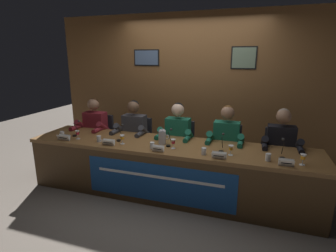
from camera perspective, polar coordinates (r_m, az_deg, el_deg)
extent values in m
plane|color=#70665B|center=(3.90, 0.00, -13.98)|extent=(12.00, 12.00, 0.00)
cube|color=brown|center=(4.80, 5.29, 7.79)|extent=(5.12, 0.12, 2.60)
cube|color=black|center=(4.96, -4.61, 14.39)|extent=(0.48, 0.02, 0.29)
cube|color=slate|center=(4.95, -4.66, 14.39)|extent=(0.44, 0.01, 0.25)
cube|color=black|center=(4.58, 15.94, 13.87)|extent=(0.40, 0.02, 0.36)
cube|color=slate|center=(4.57, 15.93, 13.87)|extent=(0.36, 0.01, 0.32)
cube|color=brown|center=(3.62, 0.00, -4.22)|extent=(3.92, 0.82, 0.05)
cube|color=#4C341B|center=(3.41, -2.12, -12.01)|extent=(3.86, 0.04, 0.67)
cube|color=#4C341B|center=(4.67, -22.96, -5.71)|extent=(0.08, 0.74, 0.67)
cube|color=#4C341B|center=(3.69, 30.18, -12.02)|extent=(0.08, 0.74, 0.67)
cube|color=#19478C|center=(3.39, -2.25, -12.17)|extent=(1.94, 0.01, 0.50)
cube|color=white|center=(3.35, -2.30, -10.87)|extent=(1.65, 0.00, 0.04)
cylinder|color=black|center=(4.89, -14.50, -8.13)|extent=(0.44, 0.44, 0.02)
cylinder|color=black|center=(4.82, -14.66, -5.86)|extent=(0.05, 0.05, 0.39)
cube|color=#232328|center=(4.75, -14.82, -3.49)|extent=(0.44, 0.44, 0.03)
cube|color=#232328|center=(4.85, -13.72, -0.16)|extent=(0.40, 0.05, 0.44)
cylinder|color=black|center=(4.61, -18.07, -7.05)|extent=(0.10, 0.10, 0.44)
cylinder|color=black|center=(4.49, -15.99, -7.43)|extent=(0.10, 0.10, 0.44)
cylinder|color=black|center=(4.63, -17.25, -3.30)|extent=(0.13, 0.34, 0.13)
cylinder|color=black|center=(4.52, -15.17, -3.58)|extent=(0.13, 0.34, 0.13)
cube|color=maroon|center=(4.64, -15.26, -0.02)|extent=(0.36, 0.20, 0.48)
sphere|color=#8E664C|center=(4.55, -15.71, 4.50)|extent=(0.19, 0.19, 0.19)
sphere|color=#331E0F|center=(4.56, -15.62, 4.71)|extent=(0.17, 0.17, 0.17)
cylinder|color=maroon|center=(4.68, -18.10, 0.13)|extent=(0.09, 0.30, 0.25)
cylinder|color=maroon|center=(4.45, -13.72, -0.29)|extent=(0.09, 0.30, 0.25)
cylinder|color=maroon|center=(4.55, -19.27, -0.35)|extent=(0.07, 0.24, 0.07)
cylinder|color=maroon|center=(4.32, -14.83, -0.81)|extent=(0.07, 0.24, 0.07)
cube|color=white|center=(4.02, -21.60, -2.37)|extent=(0.19, 0.03, 0.08)
cube|color=white|center=(4.04, -21.30, -2.24)|extent=(0.19, 0.03, 0.08)
cube|color=black|center=(4.01, -21.63, -2.38)|extent=(0.14, 0.01, 0.01)
cylinder|color=white|center=(4.04, -18.72, -2.59)|extent=(0.06, 0.06, 0.00)
cylinder|color=white|center=(4.03, -18.75, -2.19)|extent=(0.01, 0.01, 0.05)
cone|color=white|center=(4.01, -18.82, -1.37)|extent=(0.06, 0.06, 0.06)
cylinder|color=#B21E2D|center=(4.01, -18.81, -1.45)|extent=(0.04, 0.04, 0.04)
cylinder|color=silver|center=(4.19, -21.73, -1.65)|extent=(0.06, 0.06, 0.08)
cylinder|color=silver|center=(4.20, -21.71, -1.88)|extent=(0.05, 0.05, 0.05)
cylinder|color=black|center=(4.18, -19.38, -1.96)|extent=(0.06, 0.06, 0.02)
cylinder|color=black|center=(4.20, -18.98, -0.42)|extent=(0.01, 0.13, 0.18)
sphere|color=#2D2D2D|center=(4.23, -18.57, 0.97)|extent=(0.03, 0.03, 0.03)
cylinder|color=black|center=(4.56, -6.71, -9.46)|extent=(0.44, 0.44, 0.02)
cylinder|color=black|center=(4.48, -6.79, -7.04)|extent=(0.05, 0.05, 0.39)
cube|color=#232328|center=(4.41, -6.87, -4.51)|extent=(0.44, 0.44, 0.03)
cube|color=#232328|center=(4.51, -5.89, -0.91)|extent=(0.40, 0.05, 0.44)
cylinder|color=black|center=(4.24, -10.05, -8.46)|extent=(0.10, 0.10, 0.44)
cylinder|color=black|center=(4.15, -7.58, -8.85)|extent=(0.10, 0.10, 0.44)
cylinder|color=black|center=(4.26, -9.26, -4.36)|extent=(0.13, 0.34, 0.13)
cylinder|color=black|center=(4.18, -6.81, -4.67)|extent=(0.13, 0.34, 0.13)
cube|color=#38383D|center=(4.29, -7.16, -0.79)|extent=(0.36, 0.20, 0.48)
sphere|color=brown|center=(4.19, -7.44, 4.09)|extent=(0.19, 0.19, 0.19)
sphere|color=black|center=(4.20, -7.36, 4.33)|extent=(0.17, 0.17, 0.17)
cylinder|color=#38383D|center=(4.30, -10.27, -0.62)|extent=(0.09, 0.30, 0.25)
cylinder|color=#38383D|center=(4.12, -5.12, -1.12)|extent=(0.09, 0.30, 0.25)
cylinder|color=#38383D|center=(4.16, -11.32, -1.18)|extent=(0.07, 0.24, 0.07)
cylinder|color=#38383D|center=(3.98, -6.03, -1.71)|extent=(0.07, 0.24, 0.07)
cube|color=white|center=(3.62, -12.80, -3.51)|extent=(0.18, 0.03, 0.08)
cube|color=white|center=(3.64, -12.53, -3.35)|extent=(0.18, 0.03, 0.08)
cube|color=black|center=(3.61, -12.83, -3.52)|extent=(0.12, 0.01, 0.01)
cylinder|color=white|center=(3.66, -9.73, -3.76)|extent=(0.06, 0.06, 0.00)
cylinder|color=white|center=(3.65, -9.75, -3.32)|extent=(0.01, 0.01, 0.05)
cone|color=white|center=(3.63, -9.79, -2.42)|extent=(0.06, 0.06, 0.06)
cylinder|color=orange|center=(3.63, -9.78, -2.52)|extent=(0.04, 0.04, 0.04)
cylinder|color=silver|center=(3.81, -14.59, -2.67)|extent=(0.06, 0.06, 0.08)
cylinder|color=silver|center=(3.81, -14.58, -2.91)|extent=(0.05, 0.05, 0.05)
cylinder|color=black|center=(3.79, -10.54, -3.04)|extent=(0.06, 0.06, 0.02)
cylinder|color=black|center=(3.81, -10.15, -1.34)|extent=(0.01, 0.13, 0.18)
sphere|color=#2D2D2D|center=(3.84, -9.77, 0.20)|extent=(0.03, 0.03, 0.03)
cylinder|color=black|center=(4.33, 2.17, -10.75)|extent=(0.44, 0.44, 0.02)
cylinder|color=black|center=(4.24, 2.20, -8.22)|extent=(0.05, 0.05, 0.39)
cube|color=#232328|center=(4.17, 2.22, -5.57)|extent=(0.44, 0.44, 0.03)
cube|color=#232328|center=(4.28, 3.00, -1.73)|extent=(0.40, 0.05, 0.44)
cylinder|color=black|center=(3.96, -0.64, -9.88)|extent=(0.10, 0.10, 0.44)
cylinder|color=black|center=(3.91, 2.17, -10.26)|extent=(0.10, 0.10, 0.44)
cylinder|color=black|center=(3.99, 0.05, -5.48)|extent=(0.13, 0.34, 0.13)
cylinder|color=black|center=(3.94, 2.82, -5.79)|extent=(0.13, 0.34, 0.13)
cube|color=#196047|center=(4.04, 2.15, -1.65)|extent=(0.36, 0.20, 0.48)
sphere|color=beige|center=(3.94, 2.12, 3.52)|extent=(0.19, 0.19, 0.19)
sphere|color=black|center=(3.95, 2.18, 3.77)|extent=(0.17, 0.17, 0.17)
cylinder|color=#196047|center=(4.01, -1.13, -1.49)|extent=(0.09, 0.30, 0.25)
cylinder|color=#196047|center=(3.89, 4.71, -2.03)|extent=(0.09, 0.30, 0.25)
cylinder|color=#196047|center=(3.86, -1.92, -2.12)|extent=(0.07, 0.24, 0.07)
cylinder|color=#196047|center=(3.75, 4.13, -2.70)|extent=(0.07, 0.24, 0.07)
cube|color=white|center=(3.29, -2.29, -4.96)|extent=(0.15, 0.03, 0.08)
cube|color=white|center=(3.32, -2.08, -4.77)|extent=(0.15, 0.03, 0.08)
cube|color=black|center=(3.29, -2.31, -4.98)|extent=(0.11, 0.01, 0.01)
cylinder|color=white|center=(3.43, 1.13, -4.80)|extent=(0.06, 0.06, 0.00)
cylinder|color=white|center=(3.42, 1.13, -4.33)|extent=(0.01, 0.01, 0.05)
cone|color=white|center=(3.40, 1.14, -3.37)|extent=(0.06, 0.06, 0.06)
cylinder|color=#B21E2D|center=(3.40, 1.14, -3.48)|extent=(0.04, 0.04, 0.04)
cylinder|color=silver|center=(3.42, -3.41, -4.18)|extent=(0.06, 0.06, 0.08)
cylinder|color=silver|center=(3.42, -3.40, -4.45)|extent=(0.05, 0.05, 0.05)
cylinder|color=black|center=(3.50, 0.05, -4.27)|extent=(0.06, 0.06, 0.02)
cylinder|color=black|center=(3.52, 0.38, -2.41)|extent=(0.01, 0.13, 0.18)
sphere|color=#2D2D2D|center=(3.56, 0.69, -0.74)|extent=(0.03, 0.03, 0.03)
cylinder|color=black|center=(4.21, 11.88, -11.86)|extent=(0.44, 0.44, 0.02)
cylinder|color=black|center=(4.12, 12.03, -9.28)|extent=(0.05, 0.05, 0.39)
cube|color=#232328|center=(4.04, 12.19, -6.56)|extent=(0.44, 0.44, 0.03)
cube|color=#232328|center=(4.15, 12.68, -2.57)|extent=(0.40, 0.05, 0.44)
cylinder|color=black|center=(3.81, 9.90, -11.16)|extent=(0.10, 0.10, 0.44)
cylinder|color=black|center=(3.79, 12.94, -11.45)|extent=(0.10, 0.10, 0.44)
cylinder|color=black|center=(3.84, 10.42, -6.56)|extent=(0.13, 0.34, 0.13)
cylinder|color=black|center=(3.82, 13.40, -6.83)|extent=(0.13, 0.34, 0.13)
cube|color=#196047|center=(3.91, 12.38, -2.54)|extent=(0.36, 0.20, 0.48)
sphere|color=#8E664C|center=(3.80, 12.65, 2.78)|extent=(0.19, 0.19, 0.19)
sphere|color=#593819|center=(3.81, 12.69, 3.04)|extent=(0.17, 0.17, 0.17)
cylinder|color=#196047|center=(3.84, 9.12, -2.41)|extent=(0.09, 0.30, 0.25)
cylinder|color=#196047|center=(3.80, 15.38, -2.94)|extent=(0.09, 0.30, 0.25)
cylinder|color=#196047|center=(3.69, 8.71, -3.11)|extent=(0.07, 0.24, 0.07)
cylinder|color=#196047|center=(3.65, 15.23, -3.67)|extent=(0.07, 0.24, 0.07)
cube|color=white|center=(3.12, 10.83, -6.33)|extent=(0.17, 0.03, 0.08)
cube|color=white|center=(3.15, 10.91, -6.12)|extent=(0.17, 0.03, 0.08)
cube|color=black|center=(3.12, 10.82, -6.35)|extent=(0.12, 0.01, 0.01)
cylinder|color=white|center=(3.29, 13.24, -6.07)|extent=(0.06, 0.06, 0.00)
cylinder|color=white|center=(3.28, 13.27, -5.58)|extent=(0.01, 0.01, 0.05)
cone|color=white|center=(3.26, 13.33, -4.59)|extent=(0.06, 0.06, 0.06)
cylinder|color=orange|center=(3.26, 13.33, -4.70)|extent=(0.04, 0.04, 0.04)
cylinder|color=silver|center=(3.24, 7.69, -5.37)|extent=(0.06, 0.06, 0.08)
cylinder|color=silver|center=(3.24, 7.68, -5.66)|extent=(0.05, 0.05, 0.05)
cylinder|color=black|center=(3.36, 11.32, -5.40)|extent=(0.06, 0.06, 0.02)
cylinder|color=black|center=(3.38, 11.54, -3.46)|extent=(0.01, 0.13, 0.18)
sphere|color=#2D2D2D|center=(3.42, 11.75, -1.71)|extent=(0.03, 0.03, 0.03)
cylinder|color=black|center=(4.21, 21.94, -12.65)|extent=(0.44, 0.44, 0.02)
cylinder|color=black|center=(4.12, 22.22, -10.09)|extent=(0.05, 0.05, 0.39)
cube|color=#232328|center=(4.04, 22.51, -7.38)|extent=(0.44, 0.44, 0.03)
cube|color=#232328|center=(4.16, 22.65, -3.36)|extent=(0.40, 0.05, 0.44)
cylinder|color=black|center=(3.80, 20.99, -12.09)|extent=(0.10, 0.10, 0.44)
cylinder|color=black|center=(3.82, 24.05, -12.27)|extent=(0.10, 0.10, 0.44)
cylinder|color=black|center=(3.83, 21.28, -7.45)|extent=(0.13, 0.34, 0.13)
cylinder|color=black|center=(3.85, 24.28, -7.65)|extent=(0.13, 0.34, 0.13)
cube|color=black|center=(3.92, 22.96, -3.38)|extent=(0.36, 0.20, 0.48)
sphere|color=#8E664C|center=(3.81, 23.54, 1.91)|extent=(0.19, 0.19, 0.19)
sphere|color=gray|center=(3.82, 23.55, 2.18)|extent=(0.17, 0.17, 0.17)
cylinder|color=black|center=(3.80, 19.95, -3.31)|extent=(0.09, 0.30, 0.25)
cylinder|color=black|center=(3.84, 26.22, -3.77)|extent=(0.09, 0.30, 0.25)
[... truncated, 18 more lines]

